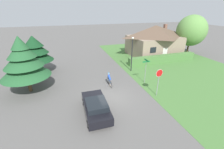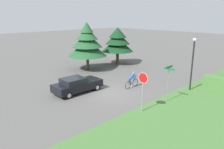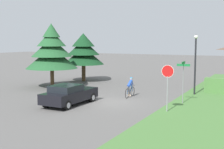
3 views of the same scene
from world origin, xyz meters
name	(u,v)px [view 3 (image 3 of 3)]	position (x,y,z in m)	size (l,w,h in m)	color
ground_plane	(108,102)	(0.00, 0.00, 0.00)	(140.00, 140.00, 0.00)	#5B5956
sedan_left_lane	(69,95)	(-1.91, -1.87, 0.68)	(1.95, 4.35, 1.37)	black
cyclist	(130,88)	(0.56, 2.54, 0.71)	(0.44, 1.81, 1.48)	black
stop_sign	(168,79)	(4.47, -0.89, 2.00)	(0.74, 0.07, 2.81)	gray
street_lamp	(195,58)	(4.70, 5.79, 2.88)	(0.30, 0.30, 4.74)	black
street_name_sign	(183,75)	(4.70, 1.98, 1.96)	(0.90, 0.90, 2.84)	gray
conifer_tall_near	(52,51)	(-7.73, 3.93, 3.28)	(4.67, 4.67, 5.76)	#4C3823
conifer_tall_far	(83,51)	(-7.45, 8.89, 3.13)	(4.26, 4.26, 4.98)	#4C3823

